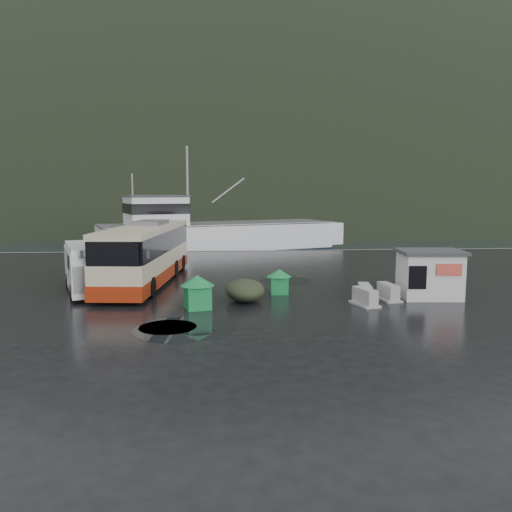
{
  "coord_description": "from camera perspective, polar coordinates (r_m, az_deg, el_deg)",
  "views": [
    {
      "loc": [
        0.83,
        -25.62,
        5.38
      ],
      "look_at": [
        2.9,
        3.0,
        1.7
      ],
      "focal_mm": 35.0,
      "sensor_mm": 36.0,
      "label": 1
    }
  ],
  "objects": [
    {
      "name": "waste_bin_left",
      "position": [
        23.46,
        -6.67,
        -6.0
      ],
      "size": [
        1.4,
        1.4,
        1.58
      ],
      "primitive_type": null,
      "rotation": [
        0.0,
        0.0,
        0.28
      ],
      "color": "#16803D",
      "rests_on": "ground"
    },
    {
      "name": "jersey_barrier_c",
      "position": [
        25.46,
        12.32,
        -5.06
      ],
      "size": [
        1.08,
        1.78,
        0.84
      ],
      "primitive_type": null,
      "rotation": [
        0.0,
        0.0,
        -0.15
      ],
      "color": "#999993",
      "rests_on": "ground"
    },
    {
      "name": "white_van",
      "position": [
        28.69,
        -18.56,
        -3.89
      ],
      "size": [
        4.11,
        6.6,
        2.61
      ],
      "primitive_type": null,
      "rotation": [
        0.0,
        0.0,
        0.34
      ],
      "color": "silver",
      "rests_on": "ground"
    },
    {
      "name": "coach_bus",
      "position": [
        30.67,
        -12.3,
        -2.96
      ],
      "size": [
        4.49,
        13.24,
        3.67
      ],
      "primitive_type": null,
      "rotation": [
        0.0,
        0.0,
        -0.1
      ],
      "color": "beige",
      "rests_on": "ground"
    },
    {
      "name": "fishing_trawler",
      "position": [
        53.13,
        -4.28,
        1.48
      ],
      "size": [
        29.32,
        16.01,
        11.57
      ],
      "primitive_type": null,
      "rotation": [
        0.0,
        0.0,
        0.36
      ],
      "color": "silver",
      "rests_on": "ground"
    },
    {
      "name": "harbor_water",
      "position": [
        135.73,
        -4.5,
        5.02
      ],
      "size": [
        300.0,
        180.0,
        0.02
      ],
      "primitive_type": "cube",
      "color": "black",
      "rests_on": "ground"
    },
    {
      "name": "puddles",
      "position": [
        24.0,
        -3.08,
        -5.64
      ],
      "size": [
        8.96,
        13.95,
        0.01
      ],
      "color": "black",
      "rests_on": "ground"
    },
    {
      "name": "jersey_barrier_b",
      "position": [
        26.03,
        14.83,
        -4.87
      ],
      "size": [
        1.04,
        1.74,
        0.82
      ],
      "primitive_type": null,
      "rotation": [
        0.0,
        0.0,
        0.14
      ],
      "color": "#999993",
      "rests_on": "ground"
    },
    {
      "name": "ground",
      "position": [
        26.19,
        -5.88,
        -4.58
      ],
      "size": [
        160.0,
        160.0,
        0.0
      ],
      "primitive_type": "plane",
      "color": "black",
      "rests_on": "ground"
    },
    {
      "name": "ticket_kiosk",
      "position": [
        27.14,
        19.11,
        -4.54
      ],
      "size": [
        3.31,
        2.6,
        2.47
      ],
      "primitive_type": null,
      "rotation": [
        0.0,
        0.0,
        -0.07
      ],
      "color": "silver",
      "rests_on": "ground"
    },
    {
      "name": "headland",
      "position": [
        275.82,
        -2.24,
        6.19
      ],
      "size": [
        780.0,
        540.0,
        570.0
      ],
      "primitive_type": "ellipsoid",
      "color": "black",
      "rests_on": "ground"
    },
    {
      "name": "dome_tent",
      "position": [
        24.96,
        -1.27,
        -5.14
      ],
      "size": [
        2.02,
        2.79,
        1.08
      ],
      "primitive_type": null,
      "rotation": [
        0.0,
        0.0,
        0.02
      ],
      "color": "#29331E",
      "rests_on": "ground"
    },
    {
      "name": "quay_edge",
      "position": [
        45.94,
        -5.14,
        0.56
      ],
      "size": [
        160.0,
        0.6,
        1.5
      ],
      "primitive_type": "cube",
      "color": "#999993",
      "rests_on": "ground"
    },
    {
      "name": "jersey_barrier_a",
      "position": [
        24.56,
        12.32,
        -5.52
      ],
      "size": [
        1.24,
        1.8,
        0.82
      ],
      "primitive_type": null,
      "rotation": [
        0.0,
        0.0,
        0.28
      ],
      "color": "#999993",
      "rests_on": "ground"
    },
    {
      "name": "waste_bin_right",
      "position": [
        26.72,
        2.63,
        -4.32
      ],
      "size": [
        0.96,
        0.96,
        1.33
      ],
      "primitive_type": null,
      "rotation": [
        0.0,
        0.0,
        0.01
      ],
      "color": "#16803D",
      "rests_on": "ground"
    }
  ]
}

